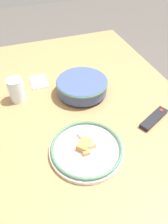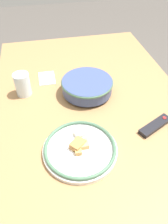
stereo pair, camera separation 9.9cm
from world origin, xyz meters
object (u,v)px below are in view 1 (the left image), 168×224
Objects in this scene: drinking_glass at (16,90)px; food_plate at (86,148)px; tv_remote at (154,118)px; noodle_bowl at (82,86)px.

food_plate is at bearing 27.00° from drinking_glass.
food_plate is 0.48m from drinking_glass.
noodle_bowl is at bearing -166.31° from tv_remote.
noodle_bowl is 0.39m from tv_remote.
drinking_glass is at bearing -148.13° from tv_remote.
noodle_bowl is 0.89× the size of food_plate.
drinking_glass reaches higher than food_plate.
food_plate is 2.49× the size of drinking_glass.
noodle_bowl is 0.38m from food_plate.
noodle_bowl is at bearing 79.10° from drinking_glass.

